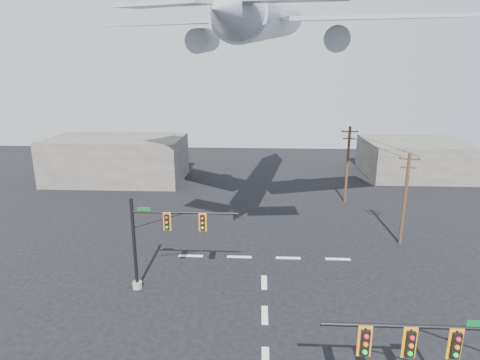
# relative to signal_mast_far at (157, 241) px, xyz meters

# --- Properties ---
(ground) EXTENTS (120.00, 120.00, 0.00)m
(ground) POSITION_rel_signal_mast_far_xyz_m (7.30, -6.76, -3.61)
(ground) COLOR black
(ground) RESTS_ON ground
(lane_markings) EXTENTS (14.00, 21.20, 0.01)m
(lane_markings) POSITION_rel_signal_mast_far_xyz_m (7.30, -1.43, -3.60)
(lane_markings) COLOR silver
(lane_markings) RESTS_ON ground
(signal_mast_far) EXTENTS (7.45, 0.73, 6.62)m
(signal_mast_far) POSITION_rel_signal_mast_far_xyz_m (0.00, 0.00, 0.00)
(signal_mast_far) COLOR gray
(signal_mast_far) RESTS_ON ground
(utility_pole_a) EXTENTS (1.62, 0.47, 8.18)m
(utility_pole_a) POSITION_rel_signal_mast_far_xyz_m (19.33, 8.57, 0.67)
(utility_pole_a) COLOR #48331F
(utility_pole_a) RESTS_ON ground
(utility_pole_b) EXTENTS (1.79, 0.30, 8.82)m
(utility_pole_b) POSITION_rel_signal_mast_far_xyz_m (16.81, 19.99, 1.01)
(utility_pole_b) COLOR #48331F
(utility_pole_b) RESTS_ON ground
(power_lines) EXTENTS (4.07, 11.43, 0.03)m
(power_lines) POSITION_rel_signal_mast_far_xyz_m (18.07, 14.28, 4.27)
(power_lines) COLOR black
(airliner) EXTENTS (30.28, 32.28, 8.40)m
(airliner) POSITION_rel_signal_mast_far_xyz_m (7.44, 10.01, 15.29)
(airliner) COLOR #A7ACB3
(building_left) EXTENTS (18.00, 10.00, 6.00)m
(building_left) POSITION_rel_signal_mast_far_xyz_m (-12.70, 28.24, -0.61)
(building_left) COLOR slate
(building_left) RESTS_ON ground
(building_right) EXTENTS (14.00, 12.00, 5.00)m
(building_right) POSITION_rel_signal_mast_far_xyz_m (29.30, 33.24, -1.11)
(building_right) COLOR slate
(building_right) RESTS_ON ground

